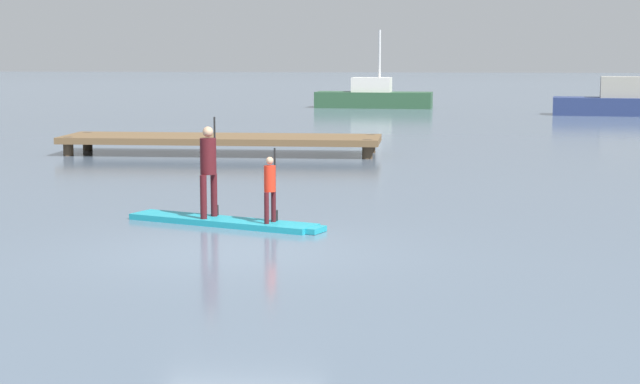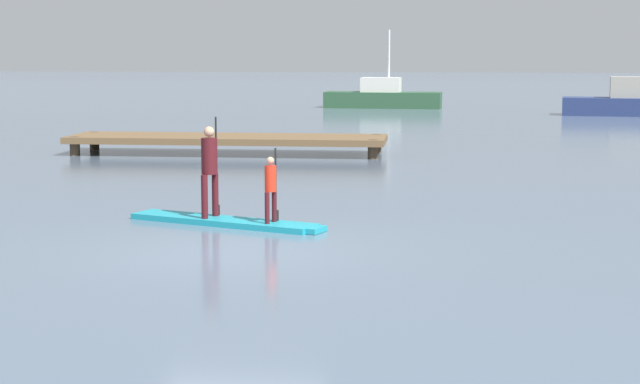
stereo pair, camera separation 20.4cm
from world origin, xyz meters
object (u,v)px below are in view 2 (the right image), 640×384
Objects in this scene: paddleboard_near at (227,222)px; paddler_adult at (210,165)px; fishing_boat_green_midground at (640,101)px; paddler_child_solo at (271,186)px; motor_boat_small_navy at (383,97)px.

paddler_adult is at bearing 157.12° from paddleboard_near.
fishing_boat_green_midground reaches higher than paddler_adult.
paddler_adult is 32.99m from fishing_boat_green_midground.
fishing_boat_green_midground reaches higher than paddler_child_solo.
paddleboard_near is at bearing -22.88° from paddler_adult.
paddler_adult is 0.29× the size of motor_boat_small_navy.
paddler_child_solo reaches higher than paddleboard_near.
paddler_adult is (-0.30, 0.13, 0.94)m from paddleboard_near.
paddleboard_near is at bearing -112.11° from fishing_boat_green_midground.
motor_boat_small_navy is (-0.06, 36.00, -0.16)m from paddler_child_solo.
motor_boat_small_navy is at bearing 156.32° from fishing_boat_green_midground.
motor_boat_small_navy reaches higher than paddler_adult.
motor_boat_small_navy is at bearing 88.80° from paddleboard_near.
fishing_boat_green_midground is (12.42, 30.57, 0.59)m from paddleboard_near.
fishing_boat_green_midground is 1.12× the size of motor_boat_small_navy.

